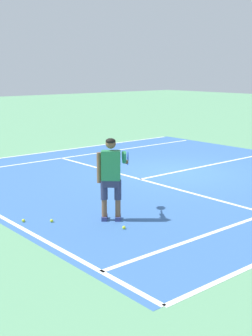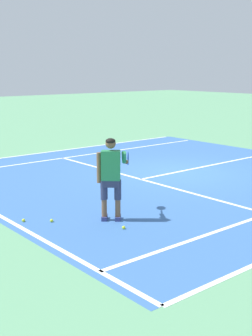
{
  "view_description": "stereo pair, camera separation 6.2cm",
  "coord_description": "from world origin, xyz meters",
  "px_view_note": "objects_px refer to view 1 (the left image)",
  "views": [
    {
      "loc": [
        9.37,
        -9.87,
        3.05
      ],
      "look_at": [
        2.29,
        -3.9,
        1.05
      ],
      "focal_mm": 48.95,
      "sensor_mm": 36.0,
      "label": 1
    },
    {
      "loc": [
        9.41,
        -9.82,
        3.05
      ],
      "look_at": [
        2.29,
        -3.9,
        1.05
      ],
      "focal_mm": 48.95,
      "sensor_mm": 36.0,
      "label": 2
    }
  ],
  "objects_px": {
    "tennis_player": "(111,173)",
    "tennis_ball_near_feet": "(124,227)",
    "tennis_ball_by_baseline": "(23,221)",
    "tennis_ball_mid_court": "(52,221)"
  },
  "relations": [
    {
      "from": "tennis_player",
      "to": "tennis_ball_mid_court",
      "type": "xyz_separation_m",
      "value": [
        -0.67,
        -1.03,
        -0.96
      ]
    },
    {
      "from": "tennis_ball_near_feet",
      "to": "tennis_ball_mid_court",
      "type": "relative_size",
      "value": 1.0
    },
    {
      "from": "tennis_player",
      "to": "tennis_ball_near_feet",
      "type": "xyz_separation_m",
      "value": [
        0.59,
        -0.17,
        -0.96
      ]
    },
    {
      "from": "tennis_ball_by_baseline",
      "to": "tennis_ball_mid_court",
      "type": "xyz_separation_m",
      "value": [
        0.38,
        0.43,
        0.0
      ]
    },
    {
      "from": "tennis_ball_near_feet",
      "to": "tennis_ball_by_baseline",
      "type": "height_order",
      "value": "same"
    },
    {
      "from": "tennis_player",
      "to": "tennis_ball_near_feet",
      "type": "distance_m",
      "value": 1.14
    },
    {
      "from": "tennis_player",
      "to": "tennis_ball_by_baseline",
      "type": "distance_m",
      "value": 2.04
    },
    {
      "from": "tennis_ball_by_baseline",
      "to": "tennis_ball_mid_court",
      "type": "bearing_deg",
      "value": 48.68
    },
    {
      "from": "tennis_player",
      "to": "tennis_ball_near_feet",
      "type": "bearing_deg",
      "value": -15.56
    },
    {
      "from": "tennis_ball_near_feet",
      "to": "tennis_ball_mid_court",
      "type": "height_order",
      "value": "same"
    }
  ]
}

